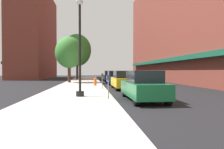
% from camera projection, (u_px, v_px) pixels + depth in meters
% --- Properties ---
extents(ground_plane, '(90.00, 90.00, 0.00)m').
position_uv_depth(ground_plane, '(113.00, 84.00, 24.50)').
color(ground_plane, black).
extents(sidewalk_slab, '(4.80, 50.00, 0.12)m').
position_uv_depth(sidewalk_slab, '(82.00, 83.00, 25.05)').
color(sidewalk_slab, '#B7B2A8').
rests_on(sidewalk_slab, ground).
extents(building_right_brick, '(6.80, 40.00, 19.19)m').
position_uv_depth(building_right_brick, '(180.00, 20.00, 29.50)').
color(building_right_brick, brown).
rests_on(building_right_brick, ground).
extents(building_far_background, '(6.80, 18.00, 18.99)m').
position_uv_depth(building_far_background, '(35.00, 35.00, 41.53)').
color(building_far_background, brown).
rests_on(building_far_background, ground).
extents(lamppost, '(0.48, 0.48, 5.90)m').
position_uv_depth(lamppost, '(80.00, 45.00, 11.35)').
color(lamppost, black).
rests_on(lamppost, sidewalk_slab).
extents(fire_hydrant, '(0.33, 0.26, 0.79)m').
position_uv_depth(fire_hydrant, '(95.00, 82.00, 19.80)').
color(fire_hydrant, '#E05614').
rests_on(fire_hydrant, sidewalk_slab).
extents(parking_meter_near, '(0.14, 0.09, 1.31)m').
position_uv_depth(parking_meter_near, '(102.00, 79.00, 15.88)').
color(parking_meter_near, slate).
rests_on(parking_meter_near, sidewalk_slab).
extents(parking_meter_far, '(0.14, 0.09, 1.31)m').
position_uv_depth(parking_meter_far, '(108.00, 84.00, 10.26)').
color(parking_meter_far, slate).
rests_on(parking_meter_far, sidewalk_slab).
extents(tree_near, '(5.06, 5.06, 8.20)m').
position_uv_depth(tree_near, '(77.00, 50.00, 34.45)').
color(tree_near, '#422D1E').
rests_on(tree_near, sidewalk_slab).
extents(tree_mid, '(3.61, 3.61, 6.04)m').
position_uv_depth(tree_mid, '(69.00, 53.00, 25.03)').
color(tree_mid, '#422D1E').
rests_on(tree_mid, sidewalk_slab).
extents(car_green, '(1.80, 4.30, 1.66)m').
position_uv_depth(car_green, '(143.00, 86.00, 10.53)').
color(car_green, black).
rests_on(car_green, ground).
extents(car_yellow, '(1.80, 4.30, 1.66)m').
position_uv_depth(car_yellow, '(123.00, 80.00, 17.04)').
color(car_yellow, black).
rests_on(car_yellow, ground).
extents(car_blue, '(1.80, 4.30, 1.66)m').
position_uv_depth(car_blue, '(115.00, 78.00, 23.26)').
color(car_blue, black).
rests_on(car_blue, ground).
extents(car_black, '(1.80, 4.30, 1.66)m').
position_uv_depth(car_black, '(110.00, 76.00, 29.59)').
color(car_black, black).
rests_on(car_black, ground).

